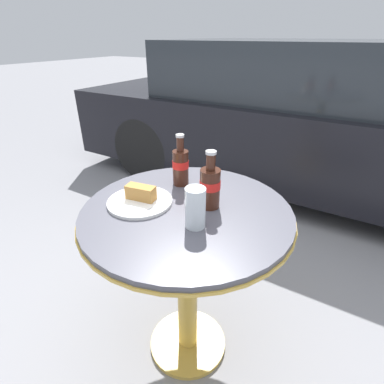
{
  "coord_description": "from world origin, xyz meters",
  "views": [
    {
      "loc": [
        0.49,
        -0.77,
        1.29
      ],
      "look_at": [
        0.0,
        0.04,
        0.79
      ],
      "focal_mm": 28.0,
      "sensor_mm": 36.0,
      "label": 1
    }
  ],
  "objects_px": {
    "bistro_table": "(187,244)",
    "drinking_glass": "(195,209)",
    "cola_bottle_left": "(210,186)",
    "lunch_plate_near": "(140,199)",
    "parked_car": "(297,118)",
    "cola_bottle_right": "(181,165)"
  },
  "relations": [
    {
      "from": "bistro_table",
      "to": "drinking_glass",
      "type": "bearing_deg",
      "value": -43.7
    },
    {
      "from": "bistro_table",
      "to": "cola_bottle_left",
      "type": "height_order",
      "value": "cola_bottle_left"
    },
    {
      "from": "drinking_glass",
      "to": "bistro_table",
      "type": "bearing_deg",
      "value": 136.3
    },
    {
      "from": "bistro_table",
      "to": "lunch_plate_near",
      "type": "distance_m",
      "value": 0.25
    },
    {
      "from": "cola_bottle_left",
      "to": "parked_car",
      "type": "xyz_separation_m",
      "value": [
        -0.18,
        2.08,
        -0.23
      ]
    },
    {
      "from": "parked_car",
      "to": "drinking_glass",
      "type": "bearing_deg",
      "value": -84.97
    },
    {
      "from": "cola_bottle_right",
      "to": "parked_car",
      "type": "xyz_separation_m",
      "value": [
        0.01,
        1.98,
        -0.23
      ]
    },
    {
      "from": "lunch_plate_near",
      "to": "cola_bottle_right",
      "type": "bearing_deg",
      "value": 78.55
    },
    {
      "from": "drinking_glass",
      "to": "lunch_plate_near",
      "type": "xyz_separation_m",
      "value": [
        -0.25,
        0.03,
        -0.05
      ]
    },
    {
      "from": "bistro_table",
      "to": "cola_bottle_left",
      "type": "distance_m",
      "value": 0.25
    },
    {
      "from": "bistro_table",
      "to": "cola_bottle_right",
      "type": "xyz_separation_m",
      "value": [
        -0.13,
        0.16,
        0.24
      ]
    },
    {
      "from": "bistro_table",
      "to": "drinking_glass",
      "type": "distance_m",
      "value": 0.25
    },
    {
      "from": "lunch_plate_near",
      "to": "parked_car",
      "type": "height_order",
      "value": "parked_car"
    },
    {
      "from": "bistro_table",
      "to": "lunch_plate_near",
      "type": "height_order",
      "value": "lunch_plate_near"
    },
    {
      "from": "bistro_table",
      "to": "parked_car",
      "type": "xyz_separation_m",
      "value": [
        -0.11,
        2.13,
        0.01
      ]
    },
    {
      "from": "bistro_table",
      "to": "parked_car",
      "type": "distance_m",
      "value": 2.14
    },
    {
      "from": "cola_bottle_left",
      "to": "parked_car",
      "type": "relative_size",
      "value": 0.05
    },
    {
      "from": "drinking_glass",
      "to": "cola_bottle_left",
      "type": "bearing_deg",
      "value": 98.22
    },
    {
      "from": "cola_bottle_left",
      "to": "parked_car",
      "type": "bearing_deg",
      "value": 94.82
    },
    {
      "from": "cola_bottle_right",
      "to": "drinking_glass",
      "type": "relative_size",
      "value": 1.55
    },
    {
      "from": "bistro_table",
      "to": "drinking_glass",
      "type": "relative_size",
      "value": 5.59
    },
    {
      "from": "cola_bottle_right",
      "to": "parked_car",
      "type": "height_order",
      "value": "parked_car"
    }
  ]
}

